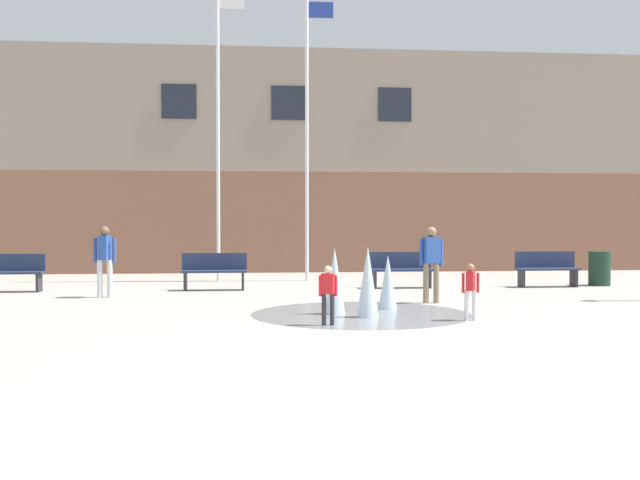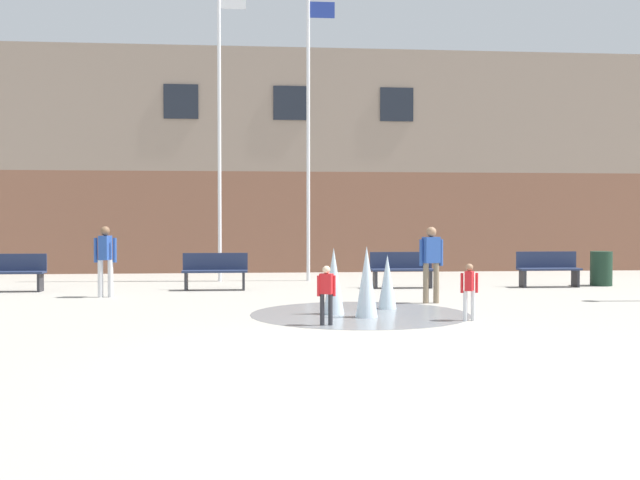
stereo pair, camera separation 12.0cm
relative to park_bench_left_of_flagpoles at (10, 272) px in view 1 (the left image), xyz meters
name	(u,v)px [view 1 (the left image)]	position (x,y,z in m)	size (l,w,h in m)	color
ground_plane	(360,365)	(7.04, -9.76, -0.48)	(100.00, 100.00, 0.00)	#9E998E
library_building	(284,167)	(7.04, 8.74, 3.18)	(36.00, 6.05, 7.32)	brown
splash_fountain	(361,288)	(7.79, -4.97, 0.00)	(4.05, 4.05, 1.27)	gray
park_bench_left_of_flagpoles	(10,272)	(0.00, 0.00, 0.00)	(1.60, 0.44, 0.91)	#28282D
park_bench_under_left_flagpole	(214,271)	(4.88, -0.04, 0.00)	(1.60, 0.44, 0.91)	#28282D
park_bench_under_right_flagpole	(401,269)	(9.59, 0.09, 0.00)	(1.60, 0.44, 0.91)	#28282D
park_bench_near_trashcan	(547,268)	(13.40, 0.01, 0.00)	(1.60, 0.44, 0.91)	#28282D
child_in_fountain	(328,290)	(7.02, -6.39, 0.10)	(0.31, 0.21, 0.99)	#28282D
adult_in_red	(431,258)	(9.51, -3.35, 0.45)	(0.50, 0.29, 1.59)	#89755B
child_running	(470,287)	(9.53, -6.05, 0.10)	(0.31, 0.24, 0.99)	silver
adult_near_bench	(105,256)	(2.52, -1.53, 0.45)	(0.50, 0.37, 1.59)	silver
flagpole_left	(219,121)	(4.92, 2.53, 4.00)	(0.80, 0.10, 8.46)	silver
flagpole_right	(308,126)	(7.41, 2.53, 3.90)	(0.80, 0.10, 8.27)	silver
trash_can	(599,268)	(14.94, 0.26, -0.03)	(0.56, 0.56, 0.90)	#193323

